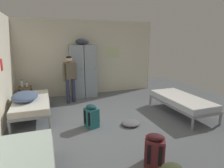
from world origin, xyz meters
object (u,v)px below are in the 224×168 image
at_px(locker_bank, 83,70).
at_px(clothes_pile_grey, 131,123).
at_px(backpack_teal, 92,116).
at_px(backpack_maroon, 155,150).
at_px(bed_left_rear, 32,103).
at_px(bed_right, 181,101).
at_px(bedding_heap, 25,96).
at_px(person_traveler, 70,75).
at_px(lotion_bottle, 27,84).
at_px(water_bottle, 22,83).
at_px(shelf_unit, 26,93).

height_order(locker_bank, clothes_pile_grey, locker_bank).
relative_size(backpack_teal, clothes_pile_grey, 1.25).
height_order(backpack_teal, backpack_maroon, same).
height_order(bed_left_rear, backpack_teal, backpack_teal).
height_order(bed_left_rear, bed_right, same).
bearing_deg(backpack_teal, bed_left_rear, 140.24).
height_order(locker_bank, bedding_heap, locker_bank).
height_order(person_traveler, lotion_bottle, person_traveler).
relative_size(water_bottle, lotion_bottle, 1.44).
xyz_separation_m(backpack_maroon, clothes_pile_grey, (0.26, 1.46, -0.21)).
bearing_deg(person_traveler, locker_bank, 45.60).
height_order(bedding_heap, backpack_teal, bedding_heap).
xyz_separation_m(locker_bank, bedding_heap, (-1.81, -1.45, -0.37)).
bearing_deg(lotion_bottle, person_traveler, -13.24).
relative_size(locker_bank, bed_left_rear, 1.09).
bearing_deg(bedding_heap, bed_right, -15.40).
bearing_deg(bedding_heap, person_traveler, 35.25).
relative_size(bedding_heap, person_traveler, 0.56).
xyz_separation_m(bedding_heap, person_traveler, (1.27, 0.90, 0.33)).
bearing_deg(bed_right, shelf_unit, 150.36).
xyz_separation_m(bedding_heap, backpack_teal, (1.50, -1.07, -0.34)).
bearing_deg(person_traveler, backpack_maroon, -76.70).
bearing_deg(bed_left_rear, person_traveler, 36.32).
distance_m(shelf_unit, lotion_bottle, 0.31).
bearing_deg(locker_bank, person_traveler, -134.40).
height_order(lotion_bottle, clothes_pile_grey, lotion_bottle).
bearing_deg(backpack_teal, bed_right, -0.87).
distance_m(locker_bank, bedding_heap, 2.35).
bearing_deg(shelf_unit, backpack_teal, -55.16).
xyz_separation_m(person_traveler, clothes_pile_grey, (1.13, -2.22, -0.87)).
bearing_deg(bed_left_rear, backpack_maroon, -54.79).
xyz_separation_m(shelf_unit, bedding_heap, (0.11, -1.25, 0.25)).
bearing_deg(person_traveler, backpack_teal, -83.36).
relative_size(water_bottle, clothes_pile_grey, 0.53).
bearing_deg(backpack_maroon, bed_right, 41.39).
bearing_deg(water_bottle, bed_right, -29.38).
distance_m(water_bottle, clothes_pile_grey, 3.72).
bearing_deg(bedding_heap, locker_bank, 38.67).
height_order(bed_left_rear, clothes_pile_grey, bed_left_rear).
bearing_deg(lotion_bottle, water_bottle, 158.20).
relative_size(locker_bank, lotion_bottle, 12.72).
relative_size(locker_bank, backpack_maroon, 3.76).
distance_m(bed_right, backpack_teal, 2.54).
height_order(shelf_unit, water_bottle, water_bottle).
relative_size(shelf_unit, clothes_pile_grey, 1.29).
height_order(shelf_unit, bedding_heap, bedding_heap).
bearing_deg(backpack_teal, shelf_unit, 124.84).
relative_size(locker_bank, bed_right, 1.09).
xyz_separation_m(water_bottle, clothes_pile_grey, (2.60, -2.59, -0.62)).
xyz_separation_m(water_bottle, backpack_maroon, (2.34, -4.05, -0.42)).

